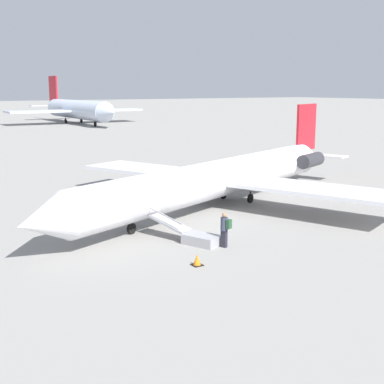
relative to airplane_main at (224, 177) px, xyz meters
The scene contains 6 objects.
ground_plane 2.11m from the airplane_main, 20.29° to the left, with size 600.00×600.00×0.00m, color gray.
airplane_main is the anchor object (origin of this frame).
airplane_taxiing_distant 86.51m from the airplane_main, 104.97° to the right, with size 29.44×39.75×10.44m.
boarding_stairs 9.36m from the airplane_main, 44.26° to the left, with size 2.36×4.11×1.62m.
passenger 9.78m from the airplane_main, 53.47° to the left, with size 0.44×0.57×1.74m.
traffic_cone_near_stairs 12.69m from the airplane_main, 47.90° to the left, with size 0.46×0.46×0.51m.
Camera 1 is at (20.10, 27.67, 7.69)m, focal length 50.00 mm.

